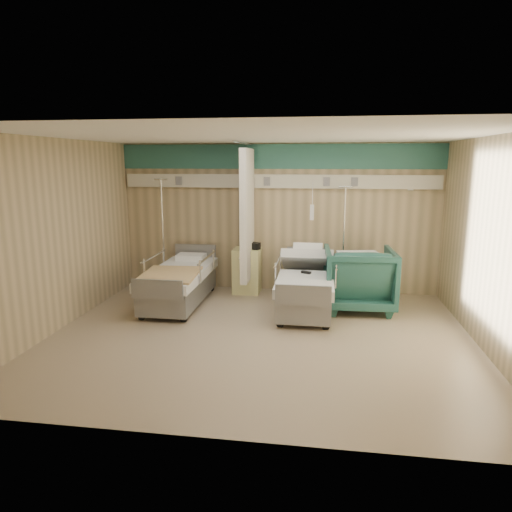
# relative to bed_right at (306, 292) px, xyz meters

# --- Properties ---
(ground) EXTENTS (6.00, 5.00, 0.00)m
(ground) POSITION_rel_bed_right_xyz_m (-0.60, -1.30, -0.32)
(ground) COLOR gray
(ground) RESTS_ON ground
(room_walls) EXTENTS (6.04, 5.04, 2.82)m
(room_walls) POSITION_rel_bed_right_xyz_m (-0.63, -1.05, 1.55)
(room_walls) COLOR tan
(room_walls) RESTS_ON ground
(bed_right) EXTENTS (1.00, 2.16, 0.63)m
(bed_right) POSITION_rel_bed_right_xyz_m (0.00, 0.00, 0.00)
(bed_right) COLOR silver
(bed_right) RESTS_ON ground
(bed_left) EXTENTS (1.00, 2.16, 0.63)m
(bed_left) POSITION_rel_bed_right_xyz_m (-2.20, 0.00, 0.00)
(bed_left) COLOR silver
(bed_left) RESTS_ON ground
(bedside_cabinet) EXTENTS (0.50, 0.48, 0.85)m
(bedside_cabinet) POSITION_rel_bed_right_xyz_m (-1.15, 0.90, 0.11)
(bedside_cabinet) COLOR #E4E08E
(bedside_cabinet) RESTS_ON ground
(visitor_armchair) EXTENTS (1.18, 1.22, 1.06)m
(visitor_armchair) POSITION_rel_bed_right_xyz_m (0.88, 0.20, 0.22)
(visitor_armchair) COLOR #1F4E47
(visitor_armchair) RESTS_ON ground
(waffle_blanket) EXTENTS (0.78, 0.72, 0.08)m
(waffle_blanket) POSITION_rel_bed_right_xyz_m (0.88, 0.21, 0.78)
(waffle_blanket) COLOR white
(waffle_blanket) RESTS_ON visitor_armchair
(iv_stand_right) EXTENTS (0.36, 0.36, 2.04)m
(iv_stand_right) POSITION_rel_bed_right_xyz_m (0.64, 0.91, 0.10)
(iv_stand_right) COLOR silver
(iv_stand_right) RESTS_ON ground
(iv_stand_left) EXTENTS (0.38, 0.38, 2.15)m
(iv_stand_left) POSITION_rel_bed_right_xyz_m (-2.78, 0.89, 0.12)
(iv_stand_left) COLOR silver
(iv_stand_left) RESTS_ON ground
(call_remote) EXTENTS (0.18, 0.13, 0.04)m
(call_remote) POSITION_rel_bed_right_xyz_m (-0.00, 0.01, 0.33)
(call_remote) COLOR black
(call_remote) RESTS_ON bed_right
(tan_blanket) EXTENTS (0.96, 1.17, 0.04)m
(tan_blanket) POSITION_rel_bed_right_xyz_m (-2.20, -0.46, 0.33)
(tan_blanket) COLOR tan
(tan_blanket) RESTS_ON bed_left
(toiletry_bag) EXTENTS (0.27, 0.22, 0.13)m
(toiletry_bag) POSITION_rel_bed_right_xyz_m (-1.02, 0.87, 0.60)
(toiletry_bag) COLOR black
(toiletry_bag) RESTS_ON bedside_cabinet
(white_cup) EXTENTS (0.11, 0.11, 0.14)m
(white_cup) POSITION_rel_bed_right_xyz_m (-1.22, 1.04, 0.61)
(white_cup) COLOR white
(white_cup) RESTS_ON bedside_cabinet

